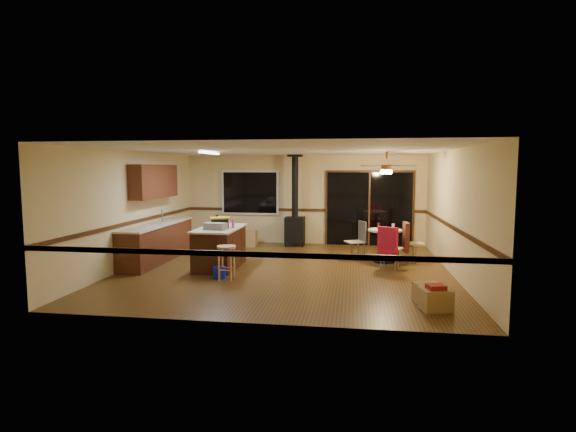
% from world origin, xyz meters
% --- Properties ---
extents(floor, '(7.00, 7.00, 0.00)m').
position_xyz_m(floor, '(0.00, 0.00, 0.00)').
color(floor, '#4B3315').
rests_on(floor, ground).
extents(ceiling, '(7.00, 7.00, 0.00)m').
position_xyz_m(ceiling, '(0.00, 0.00, 2.60)').
color(ceiling, silver).
rests_on(ceiling, ground).
extents(wall_back, '(7.00, 0.00, 7.00)m').
position_xyz_m(wall_back, '(0.00, 3.50, 1.30)').
color(wall_back, '#CCBA81').
rests_on(wall_back, ground).
extents(wall_front, '(7.00, 0.00, 7.00)m').
position_xyz_m(wall_front, '(0.00, -3.50, 1.30)').
color(wall_front, '#CCBA81').
rests_on(wall_front, ground).
extents(wall_left, '(0.00, 7.00, 7.00)m').
position_xyz_m(wall_left, '(-3.50, 0.00, 1.30)').
color(wall_left, '#CCBA81').
rests_on(wall_left, ground).
extents(wall_right, '(0.00, 7.00, 7.00)m').
position_xyz_m(wall_right, '(3.50, 0.00, 1.30)').
color(wall_right, '#CCBA81').
rests_on(wall_right, ground).
extents(chair_rail, '(7.00, 7.00, 0.08)m').
position_xyz_m(chair_rail, '(0.00, 0.00, 1.00)').
color(chair_rail, '#3C220F').
rests_on(chair_rail, ground).
extents(window, '(1.72, 0.10, 1.32)m').
position_xyz_m(window, '(-1.60, 3.45, 1.50)').
color(window, black).
rests_on(window, ground).
extents(sliding_door, '(2.52, 0.10, 2.10)m').
position_xyz_m(sliding_door, '(1.90, 3.45, 1.05)').
color(sliding_door, black).
rests_on(sliding_door, ground).
extents(lower_cabinets, '(0.60, 3.00, 0.86)m').
position_xyz_m(lower_cabinets, '(-3.20, 0.50, 0.43)').
color(lower_cabinets, '#4E2413').
rests_on(lower_cabinets, ground).
extents(countertop, '(0.64, 3.04, 0.04)m').
position_xyz_m(countertop, '(-3.20, 0.50, 0.88)').
color(countertop, '#C6B199').
rests_on(countertop, lower_cabinets).
extents(upper_cabinets, '(0.35, 2.00, 0.80)m').
position_xyz_m(upper_cabinets, '(-3.33, 0.70, 1.90)').
color(upper_cabinets, '#4E2413').
rests_on(upper_cabinets, ground).
extents(kitchen_island, '(0.88, 1.68, 0.90)m').
position_xyz_m(kitchen_island, '(-1.50, 0.00, 0.45)').
color(kitchen_island, black).
rests_on(kitchen_island, ground).
extents(wood_stove, '(0.55, 0.50, 2.52)m').
position_xyz_m(wood_stove, '(-0.20, 3.05, 0.73)').
color(wood_stove, black).
rests_on(wood_stove, ground).
extents(ceiling_fan, '(0.24, 0.24, 0.55)m').
position_xyz_m(ceiling_fan, '(2.19, 1.11, 2.21)').
color(ceiling_fan, brown).
rests_on(ceiling_fan, ceiling).
extents(fluorescent_strip, '(0.10, 1.20, 0.04)m').
position_xyz_m(fluorescent_strip, '(-1.80, 0.30, 2.56)').
color(fluorescent_strip, white).
rests_on(fluorescent_strip, ceiling).
extents(toolbox_grey, '(0.51, 0.35, 0.15)m').
position_xyz_m(toolbox_grey, '(-1.49, -0.34, 0.97)').
color(toolbox_grey, slate).
rests_on(toolbox_grey, kitchen_island).
extents(toolbox_black, '(0.41, 0.32, 0.20)m').
position_xyz_m(toolbox_black, '(-1.47, -0.06, 1.00)').
color(toolbox_black, black).
rests_on(toolbox_black, kitchen_island).
extents(toolbox_yellow_lid, '(0.48, 0.37, 0.03)m').
position_xyz_m(toolbox_yellow_lid, '(-1.47, -0.06, 1.12)').
color(toolbox_yellow_lid, gold).
rests_on(toolbox_yellow_lid, toolbox_black).
extents(box_on_island, '(0.30, 0.36, 0.21)m').
position_xyz_m(box_on_island, '(-1.55, 0.23, 1.00)').
color(box_on_island, olive).
rests_on(box_on_island, kitchen_island).
extents(bottle_dark, '(0.08, 0.08, 0.25)m').
position_xyz_m(bottle_dark, '(-1.67, 0.39, 1.03)').
color(bottle_dark, black).
rests_on(bottle_dark, kitchen_island).
extents(bottle_pink, '(0.07, 0.07, 0.21)m').
position_xyz_m(bottle_pink, '(-1.18, -0.02, 1.00)').
color(bottle_pink, '#D84C8C').
rests_on(bottle_pink, kitchen_island).
extents(bottle_white, '(0.07, 0.07, 0.19)m').
position_xyz_m(bottle_white, '(-1.42, 0.40, 1.00)').
color(bottle_white, white).
rests_on(bottle_white, kitchen_island).
extents(bar_stool, '(0.48, 0.48, 0.68)m').
position_xyz_m(bar_stool, '(-1.03, -1.09, 0.34)').
color(bar_stool, tan).
rests_on(bar_stool, floor).
extents(blue_bucket, '(0.33, 0.33, 0.23)m').
position_xyz_m(blue_bucket, '(-1.21, -0.97, 0.11)').
color(blue_bucket, '#0D1BC0').
rests_on(blue_bucket, floor).
extents(dining_table, '(0.80, 0.80, 0.78)m').
position_xyz_m(dining_table, '(2.19, 1.11, 0.53)').
color(dining_table, black).
rests_on(dining_table, ground).
extents(glass_red, '(0.07, 0.07, 0.14)m').
position_xyz_m(glass_red, '(2.04, 1.21, 0.85)').
color(glass_red, '#590C14').
rests_on(glass_red, dining_table).
extents(glass_cream, '(0.06, 0.06, 0.15)m').
position_xyz_m(glass_cream, '(2.37, 1.06, 0.85)').
color(glass_cream, beige).
rests_on(glass_cream, dining_table).
extents(chair_left, '(0.53, 0.53, 0.51)m').
position_xyz_m(chair_left, '(1.59, 1.25, 0.59)').
color(chair_left, tan).
rests_on(chair_left, ground).
extents(chair_near, '(0.59, 0.60, 0.70)m').
position_xyz_m(chair_near, '(2.21, 0.25, 0.60)').
color(chair_near, tan).
rests_on(chair_near, ground).
extents(chair_right, '(0.48, 0.44, 0.70)m').
position_xyz_m(chair_right, '(2.71, 1.15, 0.60)').
color(chair_right, tan).
rests_on(chair_right, ground).
extents(box_under_window, '(0.57, 0.46, 0.44)m').
position_xyz_m(box_under_window, '(-1.55, 2.80, 0.22)').
color(box_under_window, olive).
rests_on(box_under_window, floor).
extents(box_corner_a, '(0.52, 0.47, 0.34)m').
position_xyz_m(box_corner_a, '(2.74, -2.49, 0.17)').
color(box_corner_a, olive).
rests_on(box_corner_a, floor).
extents(box_corner_b, '(0.48, 0.44, 0.33)m').
position_xyz_m(box_corner_b, '(2.68, -2.11, 0.16)').
color(box_corner_b, olive).
rests_on(box_corner_b, floor).
extents(box_small_red, '(0.32, 0.29, 0.07)m').
position_xyz_m(box_small_red, '(2.74, -2.49, 0.37)').
color(box_small_red, maroon).
rests_on(box_small_red, box_corner_a).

